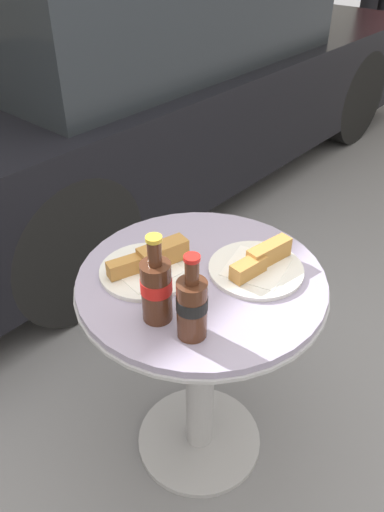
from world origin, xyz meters
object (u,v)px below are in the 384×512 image
object	(u,v)px
cola_bottle_left	(156,288)
parked_car	(149,77)
lunch_plate_far	(149,265)
bistro_table	(201,334)
cola_bottle_right	(192,305)
lunch_plate_near	(258,265)

from	to	relation	value
cola_bottle_left	parked_car	bearing A→B (deg)	45.83
lunch_plate_far	bistro_table	bearing A→B (deg)	-58.11
bistro_table	lunch_plate_far	distance (m)	0.27
cola_bottle_right	parked_car	size ratio (longest dim) A/B	0.05
cola_bottle_right	cola_bottle_left	bearing A→B (deg)	96.28
bistro_table	lunch_plate_near	world-z (taller)	lunch_plate_near
bistro_table	lunch_plate_far	world-z (taller)	lunch_plate_far
lunch_plate_near	cola_bottle_right	bearing A→B (deg)	-175.34
cola_bottle_left	lunch_plate_far	size ratio (longest dim) A/B	0.92
cola_bottle_left	parked_car	xyz separation A→B (m)	(1.59, 1.63, -0.19)
cola_bottle_left	lunch_plate_far	world-z (taller)	cola_bottle_left
bistro_table	cola_bottle_right	bearing A→B (deg)	-145.56
cola_bottle_left	lunch_plate_near	world-z (taller)	cola_bottle_left
parked_car	cola_bottle_right	bearing A→B (deg)	-132.31
lunch_plate_near	bistro_table	bearing A→B (deg)	140.23
parked_car	cola_bottle_left	bearing A→B (deg)	-134.17
cola_bottle_right	lunch_plate_far	size ratio (longest dim) A/B	0.88
cola_bottle_right	lunch_plate_near	bearing A→B (deg)	4.66
bistro_table	cola_bottle_right	size ratio (longest dim) A/B	3.31
cola_bottle_left	cola_bottle_right	world-z (taller)	cola_bottle_left
cola_bottle_right	lunch_plate_near	world-z (taller)	cola_bottle_right
cola_bottle_left	bistro_table	bearing A→B (deg)	6.96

